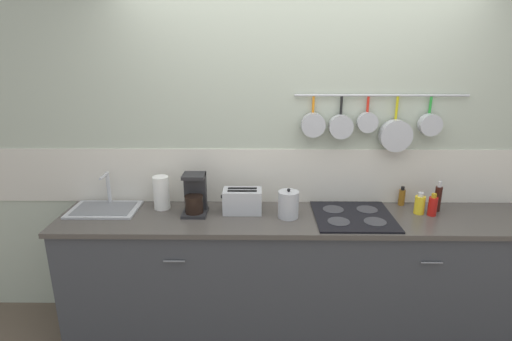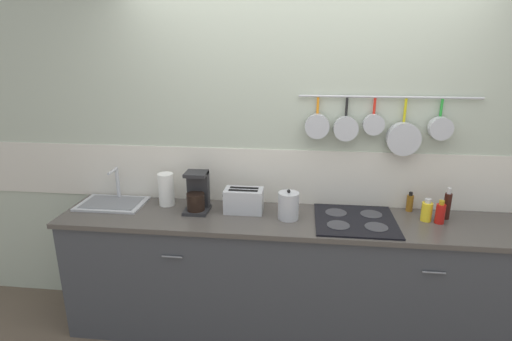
{
  "view_description": "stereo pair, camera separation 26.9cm",
  "coord_description": "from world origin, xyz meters",
  "px_view_note": "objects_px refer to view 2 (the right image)",
  "views": [
    {
      "loc": [
        -0.28,
        -2.57,
        2.07
      ],
      "look_at": [
        -0.31,
        0.0,
        1.27
      ],
      "focal_mm": 28.0,
      "sensor_mm": 36.0,
      "label": 1
    },
    {
      "loc": [
        -0.01,
        -2.55,
        2.07
      ],
      "look_at": [
        -0.31,
        0.0,
        1.27
      ],
      "focal_mm": 28.0,
      "sensor_mm": 36.0,
      "label": 2
    }
  ],
  "objects_px": {
    "kettle": "(288,206)",
    "bottle_hot_sauce": "(410,203)",
    "paper_towel_roll": "(166,189)",
    "bottle_vinegar": "(447,205)",
    "bottle_olive_oil": "(440,213)",
    "coffee_maker": "(197,195)",
    "bottle_dish_soap": "(427,211)",
    "toaster": "(244,200)"
  },
  "relations": [
    {
      "from": "toaster",
      "to": "bottle_vinegar",
      "type": "height_order",
      "value": "bottle_vinegar"
    },
    {
      "from": "toaster",
      "to": "bottle_vinegar",
      "type": "distance_m",
      "value": 1.41
    },
    {
      "from": "paper_towel_roll",
      "to": "bottle_dish_soap",
      "type": "relative_size",
      "value": 1.55
    },
    {
      "from": "bottle_olive_oil",
      "to": "bottle_vinegar",
      "type": "distance_m",
      "value": 0.11
    },
    {
      "from": "paper_towel_roll",
      "to": "bottle_olive_oil",
      "type": "distance_m",
      "value": 1.94
    },
    {
      "from": "bottle_hot_sauce",
      "to": "coffee_maker",
      "type": "bearing_deg",
      "value": -173.76
    },
    {
      "from": "coffee_maker",
      "to": "kettle",
      "type": "relative_size",
      "value": 1.37
    },
    {
      "from": "toaster",
      "to": "bottle_hot_sauce",
      "type": "height_order",
      "value": "toaster"
    },
    {
      "from": "bottle_hot_sauce",
      "to": "kettle",
      "type": "bearing_deg",
      "value": -164.86
    },
    {
      "from": "paper_towel_roll",
      "to": "bottle_dish_soap",
      "type": "bearing_deg",
      "value": -2.34
    },
    {
      "from": "bottle_dish_soap",
      "to": "coffee_maker",
      "type": "bearing_deg",
      "value": -179.79
    },
    {
      "from": "toaster",
      "to": "coffee_maker",
      "type": "bearing_deg",
      "value": -177.21
    },
    {
      "from": "bottle_hot_sauce",
      "to": "bottle_vinegar",
      "type": "xyz_separation_m",
      "value": [
        0.22,
        -0.11,
        0.03
      ]
    },
    {
      "from": "bottle_dish_soap",
      "to": "bottle_vinegar",
      "type": "distance_m",
      "value": 0.16
    },
    {
      "from": "kettle",
      "to": "bottle_olive_oil",
      "type": "distance_m",
      "value": 1.02
    },
    {
      "from": "bottle_hot_sauce",
      "to": "bottle_olive_oil",
      "type": "relative_size",
      "value": 0.89
    },
    {
      "from": "toaster",
      "to": "bottle_dish_soap",
      "type": "xyz_separation_m",
      "value": [
        1.26,
        -0.01,
        -0.02
      ]
    },
    {
      "from": "bottle_olive_oil",
      "to": "kettle",
      "type": "bearing_deg",
      "value": -177.63
    },
    {
      "from": "kettle",
      "to": "bottle_dish_soap",
      "type": "relative_size",
      "value": 1.35
    },
    {
      "from": "coffee_maker",
      "to": "bottle_dish_soap",
      "type": "xyz_separation_m",
      "value": [
        1.6,
        0.01,
        -0.05
      ]
    },
    {
      "from": "paper_towel_roll",
      "to": "bottle_vinegar",
      "type": "bearing_deg",
      "value": -0.74
    },
    {
      "from": "paper_towel_roll",
      "to": "bottle_vinegar",
      "type": "height_order",
      "value": "paper_towel_roll"
    },
    {
      "from": "coffee_maker",
      "to": "bottle_hot_sauce",
      "type": "bearing_deg",
      "value": 6.24
    },
    {
      "from": "paper_towel_roll",
      "to": "bottle_dish_soap",
      "type": "distance_m",
      "value": 1.86
    },
    {
      "from": "paper_towel_roll",
      "to": "bottle_hot_sauce",
      "type": "relative_size",
      "value": 1.69
    },
    {
      "from": "toaster",
      "to": "bottle_olive_oil",
      "type": "relative_size",
      "value": 1.78
    },
    {
      "from": "bottle_dish_soap",
      "to": "bottle_vinegar",
      "type": "height_order",
      "value": "bottle_vinegar"
    },
    {
      "from": "kettle",
      "to": "bottle_hot_sauce",
      "type": "distance_m",
      "value": 0.9
    },
    {
      "from": "toaster",
      "to": "kettle",
      "type": "bearing_deg",
      "value": -14.59
    },
    {
      "from": "bottle_vinegar",
      "to": "bottle_dish_soap",
      "type": "bearing_deg",
      "value": -161.05
    },
    {
      "from": "paper_towel_roll",
      "to": "kettle",
      "type": "bearing_deg",
      "value": -9.26
    },
    {
      "from": "bottle_olive_oil",
      "to": "coffee_maker",
      "type": "bearing_deg",
      "value": 179.13
    },
    {
      "from": "kettle",
      "to": "bottle_hot_sauce",
      "type": "relative_size",
      "value": 1.47
    },
    {
      "from": "kettle",
      "to": "bottle_hot_sauce",
      "type": "height_order",
      "value": "kettle"
    },
    {
      "from": "paper_towel_roll",
      "to": "bottle_hot_sauce",
      "type": "bearing_deg",
      "value": 2.73
    },
    {
      "from": "bottle_olive_oil",
      "to": "bottle_vinegar",
      "type": "bearing_deg",
      "value": 50.57
    },
    {
      "from": "coffee_maker",
      "to": "bottle_hot_sauce",
      "type": "xyz_separation_m",
      "value": [
        1.52,
        0.17,
        -0.06
      ]
    },
    {
      "from": "toaster",
      "to": "bottle_dish_soap",
      "type": "relative_size",
      "value": 1.84
    },
    {
      "from": "bottle_olive_oil",
      "to": "bottle_vinegar",
      "type": "height_order",
      "value": "bottle_vinegar"
    },
    {
      "from": "coffee_maker",
      "to": "bottle_hot_sauce",
      "type": "distance_m",
      "value": 1.54
    },
    {
      "from": "kettle",
      "to": "bottle_dish_soap",
      "type": "height_order",
      "value": "kettle"
    },
    {
      "from": "bottle_olive_oil",
      "to": "bottle_vinegar",
      "type": "xyz_separation_m",
      "value": [
        0.07,
        0.08,
        0.03
      ]
    }
  ]
}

